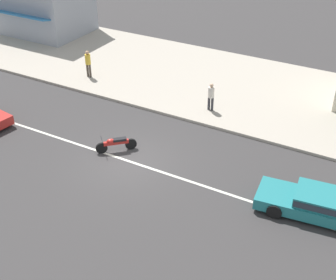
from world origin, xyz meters
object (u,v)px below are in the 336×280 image
object	(u,v)px
pedestrian_near_clock	(88,62)
pedestrian_by_shop	(211,95)
sedan_teal_3	(316,203)
motorcycle_1	(116,144)

from	to	relation	value
pedestrian_near_clock	pedestrian_by_shop	world-z (taller)	pedestrian_near_clock
pedestrian_by_shop	sedan_teal_3	bearing A→B (deg)	-38.33
pedestrian_by_shop	pedestrian_near_clock	bearing A→B (deg)	178.07
motorcycle_1	pedestrian_by_shop	distance (m)	6.22
sedan_teal_3	pedestrian_near_clock	world-z (taller)	pedestrian_near_clock
motorcycle_1	pedestrian_near_clock	xyz separation A→B (m)	(-6.20, 6.03, 0.73)
sedan_teal_3	pedestrian_by_shop	size ratio (longest dim) A/B	3.03
sedan_teal_3	pedestrian_by_shop	xyz separation A→B (m)	(-7.16, 5.66, 0.53)
sedan_teal_3	pedestrian_near_clock	xyz separation A→B (m)	(-15.65, 5.95, 0.62)
sedan_teal_3	motorcycle_1	size ratio (longest dim) A/B	3.22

